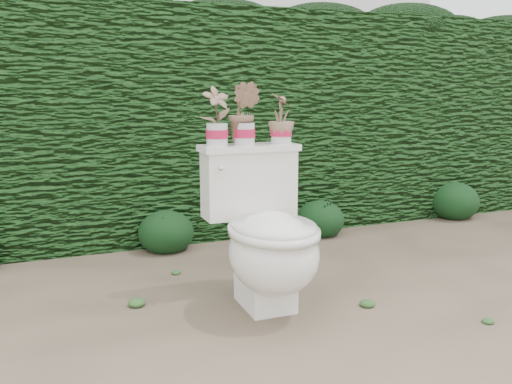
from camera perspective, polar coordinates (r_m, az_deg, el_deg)
name	(u,v)px	position (r m, az deg, el deg)	size (l,w,h in m)	color
ground	(215,307)	(2.72, -4.34, -11.93)	(60.00, 60.00, 0.00)	#84725B
hedge	(148,124)	(4.08, -11.29, 7.05)	(8.00, 1.00, 1.60)	#22551C
house_wall	(130,24)	(8.56, -13.10, 16.87)	(8.00, 3.50, 4.00)	silver
toilet	(267,237)	(2.59, 1.14, -4.77)	(0.50, 0.68, 0.78)	white
potted_plant_left	(217,117)	(2.67, -4.15, 7.83)	(0.15, 0.10, 0.28)	#2E7B26
potted_plant_center	(244,115)	(2.72, -1.25, 8.11)	(0.16, 0.13, 0.30)	#2E7B26
potted_plant_right	(281,120)	(2.79, 2.67, 7.60)	(0.13, 0.13, 0.24)	#2E7B26
liriope_clump_2	(166,228)	(3.63, -9.47, -3.78)	(0.37, 0.37, 0.29)	#133915
liriope_clump_3	(320,216)	(3.99, 6.75, -2.49)	(0.35, 0.35, 0.28)	#133915
liriope_clump_4	(454,198)	(4.78, 20.13, -0.60)	(0.41, 0.41, 0.32)	#133915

